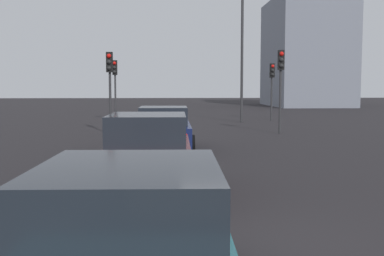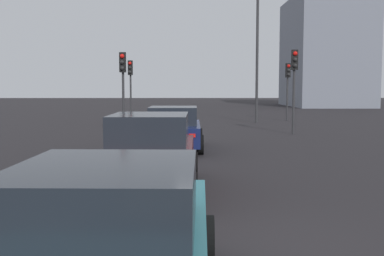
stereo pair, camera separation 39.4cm
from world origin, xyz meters
name	(u,v)px [view 2 (the right image)]	position (x,y,z in m)	size (l,w,h in m)	color
ground_plane	(266,256)	(0.00, 0.00, -0.10)	(160.00, 160.00, 0.20)	black
car_navy_right_lead	(173,129)	(10.14, 1.55, 0.73)	(4.06, 2.10, 1.50)	#141E4C
car_maroon_right_second	(151,155)	(3.57, 1.84, 0.78)	(4.31, 2.05, 1.64)	#510F16
car_teal_right_third	(110,246)	(-1.98, 1.80, 0.74)	(4.41, 2.11, 1.53)	#19606B
traffic_light_near_left	(130,78)	(23.31, 4.59, 2.73)	(0.32, 0.29, 3.79)	#2D2D30
traffic_light_near_right	(294,74)	(15.20, -3.80, 2.77)	(0.32, 0.29, 3.84)	#2D2D30
traffic_light_far_left	(288,79)	(23.55, -5.30, 2.63)	(0.32, 0.30, 3.63)	#2D2D30
traffic_light_far_right	(123,75)	(15.23, 3.97, 2.69)	(0.32, 0.29, 3.72)	#2D2D30
street_lamp_kerbside	(257,46)	(22.24, -3.14, 4.59)	(0.56, 0.36, 7.86)	#2D2D30
building_facade_left	(325,53)	(45.46, -14.00, 5.82)	(11.79, 7.68, 11.63)	gray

